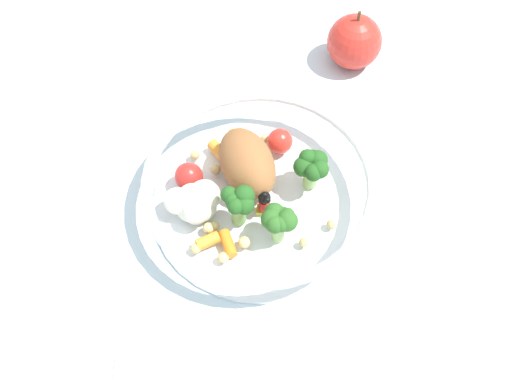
{
  "coord_description": "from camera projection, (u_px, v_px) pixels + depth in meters",
  "views": [
    {
      "loc": [
        -0.13,
        -0.28,
        0.53
      ],
      "look_at": [
        -0.0,
        0.01,
        0.03
      ],
      "focal_mm": 42.2,
      "sensor_mm": 36.0,
      "label": 1
    }
  ],
  "objects": [
    {
      "name": "food_container",
      "position": [
        248.0,
        188.0,
        0.6
      ],
      "size": [
        0.23,
        0.23,
        0.06
      ],
      "color": "white",
      "rests_on": "ground_plane"
    },
    {
      "name": "loose_apple",
      "position": [
        354.0,
        42.0,
        0.7
      ],
      "size": [
        0.06,
        0.06,
        0.08
      ],
      "color": "red",
      "rests_on": "ground_plane"
    },
    {
      "name": "ground_plane",
      "position": [
        264.0,
        215.0,
        0.61
      ],
      "size": [
        2.4,
        2.4,
        0.0
      ],
      "primitive_type": "plane",
      "color": "silver"
    }
  ]
}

